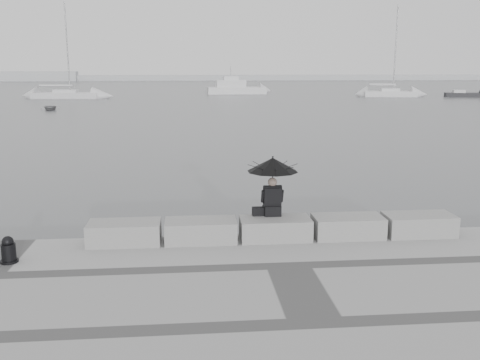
{
  "coord_description": "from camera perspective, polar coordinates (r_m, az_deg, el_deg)",
  "views": [
    {
      "loc": [
        -1.88,
        -12.03,
        4.4
      ],
      "look_at": [
        -0.49,
        3.0,
        1.17
      ],
      "focal_mm": 40.0,
      "sensor_mm": 36.0,
      "label": 1
    }
  ],
  "objects": [
    {
      "name": "ground",
      "position": [
        12.94,
        3.42,
        -7.8
      ],
      "size": [
        360.0,
        360.0,
        0.0
      ],
      "primitive_type": "plane",
      "color": "#4F5255",
      "rests_on": "ground"
    },
    {
      "name": "stone_block_far_right",
      "position": [
        13.23,
        18.52,
        -4.55
      ],
      "size": [
        1.6,
        0.8,
        0.5
      ],
      "primitive_type": "cube",
      "color": "gray",
      "rests_on": "promenade"
    },
    {
      "name": "stone_block_left",
      "position": [
        12.14,
        -4.21,
        -5.43
      ],
      "size": [
        1.6,
        0.8,
        0.5
      ],
      "primitive_type": "cube",
      "color": "gray",
      "rests_on": "promenade"
    },
    {
      "name": "sailboat_left",
      "position": [
        78.04,
        -18.05,
        8.65
      ],
      "size": [
        9.37,
        3.57,
        12.9
      ],
      "rotation": [
        0.0,
        0.0,
        -0.13
      ],
      "color": "silver",
      "rests_on": "ground"
    },
    {
      "name": "dinghy",
      "position": [
        58.04,
        -19.6,
        7.28
      ],
      "size": [
        2.96,
        1.74,
        0.47
      ],
      "primitive_type": "imported",
      "rotation": [
        0.0,
        0.0,
        0.21
      ],
      "color": "gray",
      "rests_on": "ground"
    },
    {
      "name": "distant_landmass",
      "position": [
        166.69,
        -7.56,
        10.78
      ],
      "size": [
        180.0,
        8.0,
        2.8
      ],
      "color": "#A7AAAD",
      "rests_on": "ground"
    },
    {
      "name": "mooring_bollard",
      "position": [
        11.8,
        -23.45,
        -7.03
      ],
      "size": [
        0.35,
        0.35,
        0.56
      ],
      "color": "black",
      "rests_on": "promenade"
    },
    {
      "name": "stone_block_far_left",
      "position": [
        12.23,
        -12.23,
        -5.54
      ],
      "size": [
        1.6,
        0.8,
        0.5
      ],
      "primitive_type": "cube",
      "color": "gray",
      "rests_on": "promenade"
    },
    {
      "name": "bag",
      "position": [
        12.4,
        2.0,
        -3.36
      ],
      "size": [
        0.3,
        0.17,
        0.19
      ],
      "primitive_type": "cube",
      "color": "black",
      "rests_on": "stone_block_centre"
    },
    {
      "name": "sailboat_right",
      "position": [
        81.66,
        15.69,
        8.93
      ],
      "size": [
        7.68,
        3.75,
        12.9
      ],
      "rotation": [
        0.0,
        0.0,
        -0.19
      ],
      "color": "silver",
      "rests_on": "ground"
    },
    {
      "name": "small_motorboat",
      "position": [
        84.25,
        22.82,
        8.38
      ],
      "size": [
        5.58,
        2.73,
        1.1
      ],
      "rotation": [
        0.0,
        0.0,
        -0.22
      ],
      "color": "black",
      "rests_on": "ground"
    },
    {
      "name": "stone_block_centre",
      "position": [
        12.28,
        3.78,
        -5.21
      ],
      "size": [
        1.6,
        0.8,
        0.5
      ],
      "primitive_type": "cube",
      "color": "gray",
      "rests_on": "promenade"
    },
    {
      "name": "seated_person",
      "position": [
        12.23,
        3.51,
        0.79
      ],
      "size": [
        1.18,
        1.18,
        1.39
      ],
      "rotation": [
        0.0,
        0.0,
        0.02
      ],
      "color": "black",
      "rests_on": "stone_block_centre"
    },
    {
      "name": "stone_block_right",
      "position": [
        12.65,
        11.43,
        -4.91
      ],
      "size": [
        1.6,
        0.8,
        0.5
      ],
      "primitive_type": "cube",
      "color": "gray",
      "rests_on": "promenade"
    },
    {
      "name": "motor_cruiser",
      "position": [
        86.2,
        -0.37,
        9.76
      ],
      "size": [
        9.39,
        3.29,
        4.5
      ],
      "rotation": [
        0.0,
        0.0,
        0.05
      ],
      "color": "silver",
      "rests_on": "ground"
    }
  ]
}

